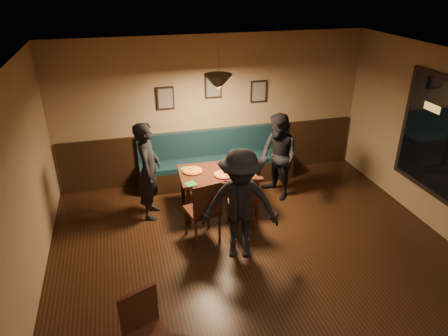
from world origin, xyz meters
name	(u,v)px	position (x,y,z in m)	size (l,w,h in m)	color
floor	(276,290)	(0.00, 0.00, 0.00)	(7.00, 7.00, 0.00)	black
ceiling	(291,80)	(0.00, 0.00, 2.80)	(7.00, 7.00, 0.00)	silver
wall_back	(213,110)	(0.00, 3.50, 1.40)	(6.00, 6.00, 0.00)	#8C704F
wall_left	(4,237)	(-3.00, 0.00, 1.40)	(7.00, 7.00, 0.00)	#8C704F
wainscot	(214,153)	(0.00, 3.47, 0.50)	(5.88, 0.06, 1.00)	black
booth_bench	(217,158)	(0.00, 3.20, 0.50)	(3.00, 0.60, 1.00)	#0F232D
picture_left	(165,98)	(-0.90, 3.47, 1.70)	(0.32, 0.04, 0.42)	black
picture_center	(213,87)	(0.00, 3.47, 1.85)	(0.32, 0.04, 0.42)	black
picture_right	(259,91)	(0.90, 3.47, 1.70)	(0.32, 0.04, 0.42)	black
pendant_lamp	(218,83)	(-0.22, 2.21, 2.25)	(0.44, 0.44, 0.25)	black
dining_table	(219,190)	(-0.22, 2.21, 0.36)	(1.34, 0.86, 0.72)	black
chair_near_left	(202,209)	(-0.68, 1.41, 0.52)	(0.46, 0.46, 1.04)	black
chair_near_right	(241,200)	(-0.01, 1.61, 0.47)	(0.42, 0.42, 0.94)	black
diner_left	(149,171)	(-1.39, 2.29, 0.84)	(0.61, 0.40, 1.68)	black
diner_right	(278,157)	(0.92, 2.36, 0.79)	(0.77, 0.60, 1.58)	black
diner_front	(240,205)	(-0.24, 0.87, 0.84)	(1.09, 0.63, 1.69)	black
pizza_a	(193,171)	(-0.65, 2.32, 0.74)	(0.34, 0.34, 0.04)	orange
pizza_b	(224,174)	(-0.17, 2.05, 0.74)	(0.33, 0.33, 0.04)	orange
pizza_c	(244,164)	(0.27, 2.34, 0.74)	(0.35, 0.35, 0.04)	#C87625
soda_glass	(258,171)	(0.39, 1.92, 0.79)	(0.07, 0.07, 0.16)	black
tabasco_bottle	(247,165)	(0.28, 2.20, 0.78)	(0.03, 0.03, 0.12)	#8C1404
napkin_a	(184,168)	(-0.77, 2.48, 0.72)	(0.14, 0.14, 0.01)	#1B652C
napkin_b	(191,184)	(-0.76, 1.89, 0.72)	(0.17, 0.17, 0.01)	#1D702E
cutlery_set	(225,182)	(-0.21, 1.83, 0.72)	(0.02, 0.21, 0.00)	silver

